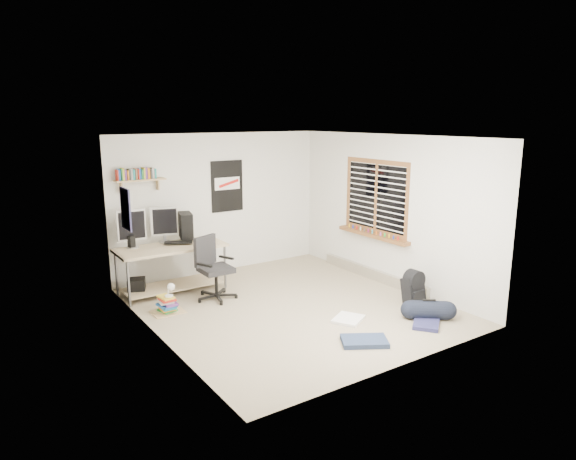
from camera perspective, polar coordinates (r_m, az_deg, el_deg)
floor at (r=7.75m, az=0.18°, el=-8.53°), size 4.00×4.50×0.01m
ceiling at (r=7.24m, az=0.19°, el=10.36°), size 4.00×4.50×0.01m
back_wall at (r=9.31m, az=-7.62°, el=2.96°), size 4.00×0.01×2.50m
left_wall at (r=6.51m, az=-14.60°, el=-1.45°), size 0.01×4.50×2.50m
right_wall at (r=8.65m, az=11.26°, el=2.11°), size 0.01×4.50×2.50m
desk at (r=8.48m, az=-12.77°, el=-4.34°), size 1.76×0.88×0.78m
monitor_left at (r=8.38m, az=-16.98°, el=-0.11°), size 0.45×0.14×0.49m
monitor_right at (r=8.61m, az=-13.60°, el=0.33°), size 0.44×0.22×0.47m
pc_tower at (r=8.75m, az=-11.29°, el=0.50°), size 0.29×0.44×0.43m
keyboard at (r=8.47m, az=-12.09°, el=-1.34°), size 0.47×0.33×0.02m
speaker_left at (r=8.37m, az=-17.01°, el=-1.22°), size 0.11×0.11×0.18m
speaker_right at (r=8.64m, az=-11.45°, el=-0.46°), size 0.12×0.12×0.19m
office_chair at (r=7.99m, az=-8.02°, el=-4.24°), size 0.84×0.84×0.99m
wall_shelf at (r=8.60m, az=-16.10°, el=5.36°), size 0.80×0.22×0.24m
poster_back_wall at (r=9.31m, az=-6.77°, el=4.85°), size 0.62×0.03×0.92m
poster_left_wall at (r=7.59m, az=-17.60°, el=2.24°), size 0.02×0.42×0.60m
window at (r=8.79m, az=9.68°, el=3.66°), size 0.10×1.50×1.26m
baseboard_heater at (r=9.10m, az=9.39°, el=-4.83°), size 0.08×2.50×0.18m
backpack at (r=8.02m, az=13.75°, el=-6.61°), size 0.32×0.25×0.42m
duffel_bag at (r=7.51m, az=15.35°, el=-8.52°), size 0.37×0.37×0.52m
tshirt at (r=7.29m, az=6.70°, el=-9.80°), size 0.55×0.52×0.04m
jeans_a at (r=6.63m, az=8.49°, el=-12.11°), size 0.67×0.60×0.06m
jeans_b at (r=7.32m, az=15.11°, el=-10.03°), size 0.55×0.53×0.06m
book_stack at (r=7.67m, az=-13.25°, el=-7.86°), size 0.55×0.48×0.33m
desk_lamp at (r=7.58m, az=-13.14°, el=-6.25°), size 0.15×0.22×0.20m
subwoofer at (r=8.46m, az=-16.46°, el=-6.18°), size 0.34×0.34×0.30m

